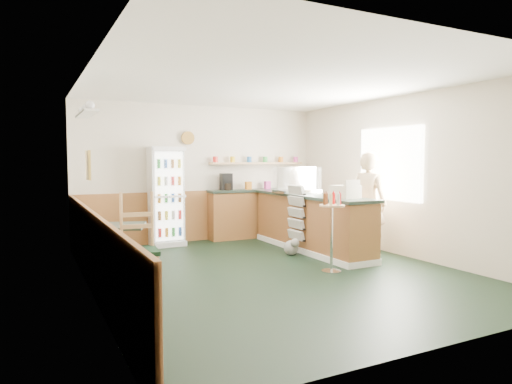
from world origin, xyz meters
TOP-DOWN VIEW (x-y plane):
  - ground at (0.00, 0.00)m, footprint 6.00×6.00m
  - room_envelope at (-0.23, 0.73)m, footprint 5.04×6.02m
  - service_counter at (1.35, 1.07)m, footprint 0.68×3.01m
  - back_counter at (1.19, 2.80)m, footprint 2.24×0.42m
  - drinks_fridge at (-0.81, 2.74)m, footprint 0.62×0.53m
  - display_case at (1.35, 1.54)m, footprint 0.83×0.44m
  - cash_register at (1.35, 0.10)m, footprint 0.41×0.42m
  - shopkeeper at (2.05, 0.35)m, footprint 0.60×0.70m
  - condiment_stand at (0.74, -0.39)m, footprint 0.37×0.37m
  - newspaper_rack at (0.99, 0.99)m, footprint 0.10×0.48m
  - cafe_table at (-2.05, 0.67)m, footprint 0.85×0.85m
  - cafe_chair at (-1.94, 0.02)m, footprint 0.49×0.49m
  - dog_doorstop at (0.83, 0.86)m, footprint 0.25×0.33m

SIDE VIEW (x-z plane):
  - ground at x=0.00m, z-range 0.00..0.00m
  - dog_doorstop at x=0.83m, z-range -0.01..0.30m
  - service_counter at x=1.35m, z-range -0.04..0.97m
  - cafe_table at x=-2.05m, z-range 0.15..0.88m
  - back_counter at x=1.19m, z-range -0.30..1.39m
  - cafe_chair at x=-1.94m, z-range 0.03..1.24m
  - newspaper_rack at x=0.99m, z-range 0.23..1.18m
  - condiment_stand at x=0.74m, z-range 0.17..1.30m
  - shopkeeper at x=2.05m, z-range 0.00..1.75m
  - drinks_fridge at x=-0.81m, z-range 0.00..1.87m
  - cash_register at x=1.35m, z-range 1.01..1.22m
  - display_case at x=1.35m, z-range 1.01..1.48m
  - room_envelope at x=-0.23m, z-range 0.16..2.88m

